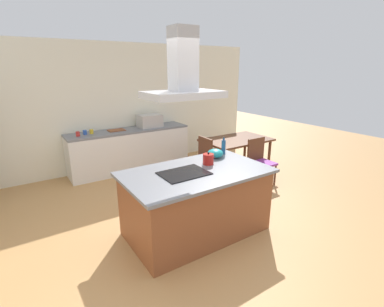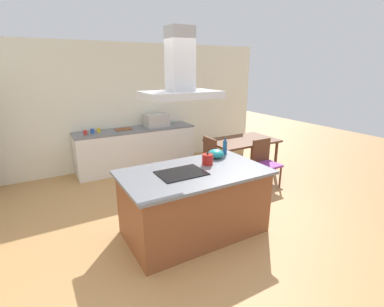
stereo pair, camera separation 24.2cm
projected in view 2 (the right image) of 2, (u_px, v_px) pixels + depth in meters
ground at (153, 192)px, 5.19m from camera, size 16.00×16.00×0.00m
wall_back at (120, 107)px, 6.24m from camera, size 7.20×0.10×2.70m
kitchen_island at (194, 202)px, 3.81m from camera, size 1.91×1.13×0.90m
cooktop at (181, 173)px, 3.59m from camera, size 0.60×0.44×0.01m
tea_kettle at (208, 159)px, 3.90m from camera, size 0.20×0.15×0.17m
olive_oil_bottle at (225, 147)px, 4.33m from camera, size 0.06×0.06×0.27m
mixing_bowl at (216, 154)px, 4.18m from camera, size 0.24×0.24×0.13m
back_counter at (137, 149)px, 6.29m from camera, size 2.61×0.62×0.90m
countertop_microwave at (156, 120)px, 6.35m from camera, size 0.50×0.38×0.28m
coffee_mug_red at (85, 132)px, 5.62m from camera, size 0.08×0.08×0.09m
coffee_mug_blue at (92, 131)px, 5.75m from camera, size 0.08×0.08×0.09m
coffee_mug_yellow at (99, 130)px, 5.81m from camera, size 0.08×0.08×0.09m
cutting_board at (123, 129)px, 6.07m from camera, size 0.34×0.24×0.02m
dining_table at (242, 144)px, 5.86m from camera, size 1.40×0.90×0.75m
chair_facing_island at (264, 160)px, 5.36m from camera, size 0.42×0.42×0.89m
chair_at_left_end at (205, 158)px, 5.47m from camera, size 0.42×0.42×0.89m
range_hood at (180, 76)px, 3.23m from camera, size 0.90×0.55×0.78m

